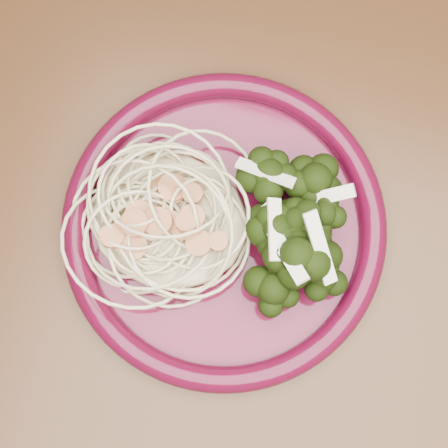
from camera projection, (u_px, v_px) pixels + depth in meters
dining_table at (209, 239)px, 0.62m from camera, size 1.20×0.80×0.75m
dinner_plate at (224, 226)px, 0.51m from camera, size 0.31×0.31×0.02m
spaghetti_pile at (168, 218)px, 0.50m from camera, size 0.15×0.14×0.03m
scallop_cluster at (164, 209)px, 0.47m from camera, size 0.13×0.13×0.04m
broccoli_pile at (295, 229)px, 0.49m from camera, size 0.12×0.17×0.06m
onion_garnish at (300, 220)px, 0.46m from camera, size 0.09×0.11×0.05m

